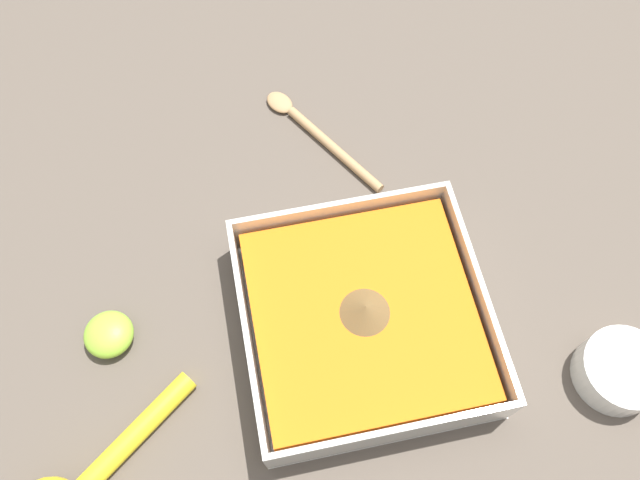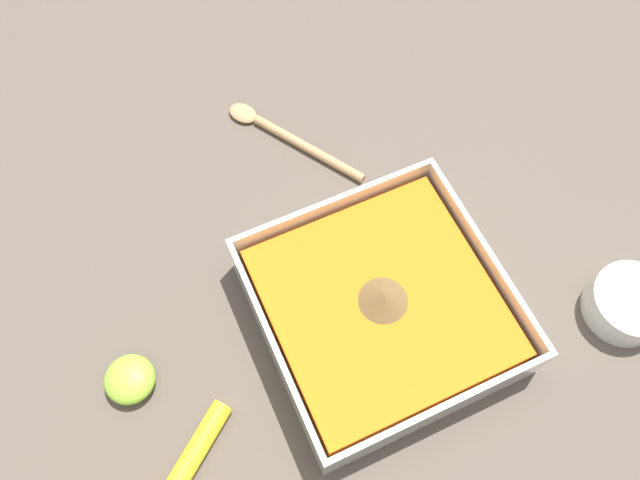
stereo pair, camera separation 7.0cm
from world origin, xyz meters
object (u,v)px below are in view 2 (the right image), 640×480
at_px(square_dish, 381,309).
at_px(wooden_spoon, 286,137).
at_px(spice_bowl, 627,304).
at_px(lemon_half, 130,379).

bearing_deg(square_dish, wooden_spoon, 89.93).
bearing_deg(wooden_spoon, square_dish, 148.23).
relative_size(spice_bowl, lemon_half, 1.65).
bearing_deg(square_dish, spice_bowl, -22.79).
xyz_separation_m(lemon_half, wooden_spoon, (0.27, 0.22, -0.01)).
distance_m(spice_bowl, lemon_half, 0.55).
height_order(spice_bowl, lemon_half, spice_bowl).
xyz_separation_m(spice_bowl, wooden_spoon, (-0.25, 0.37, -0.01)).
relative_size(lemon_half, wooden_spoon, 0.29).
bearing_deg(spice_bowl, lemon_half, 164.15).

